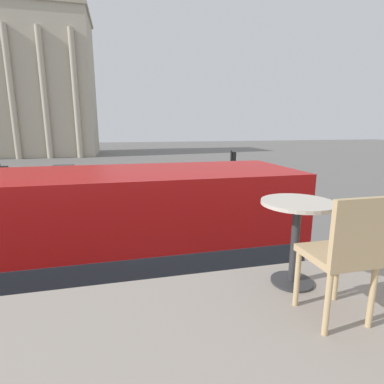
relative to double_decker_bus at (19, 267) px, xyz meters
The scene contains 9 objects.
double_decker_bus is the anchor object (origin of this frame).
cafe_dining_table 5.54m from the double_decker_bus, 48.72° to the right, with size 0.60×0.60×0.73m.
cafe_chair_0 5.94m from the double_decker_bus, 52.35° to the right, with size 0.40×0.40×0.91m.
plaza_building_left 55.29m from the double_decker_bus, 104.38° to the left, with size 23.58×13.20×23.69m.
traffic_light_near 7.25m from the double_decker_bus, 109.71° to the left, with size 0.42×0.24×3.58m.
traffic_light_mid 14.86m from the double_decker_bus, 52.90° to the left, with size 0.42×0.24×3.51m.
car_silver 24.94m from the double_decker_bus, 97.48° to the left, with size 4.20×1.93×1.35m.
pedestrian_blue 19.49m from the double_decker_bus, 50.46° to the left, with size 0.32×0.32×1.62m.
pedestrian_grey 18.46m from the double_decker_bus, 105.77° to the left, with size 0.32×0.32×1.72m.
Camera 1 is at (-0.79, -2.46, 4.97)m, focal length 28.00 mm.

